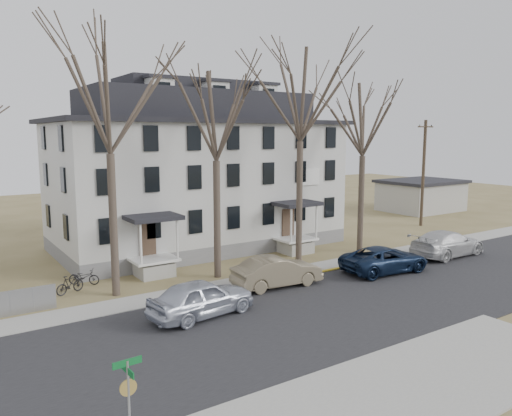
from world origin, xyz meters
TOP-DOWN VIEW (x-y plane):
  - ground at (0.00, 0.00)m, footprint 120.00×120.00m
  - main_road at (0.00, 2.00)m, footprint 120.00×10.00m
  - far_sidewalk at (0.00, 8.00)m, footprint 120.00×2.00m
  - near_sidewalk_left at (-8.00, -5.00)m, footprint 20.00×5.00m
  - yellow_curb at (5.00, 7.10)m, footprint 14.00×0.25m
  - boarding_house at (-2.00, 17.95)m, footprint 20.80×12.36m
  - distant_building at (26.00, 20.00)m, footprint 8.50×6.50m
  - tree_far_left at (-11.00, 9.80)m, footprint 8.40×8.40m
  - tree_mid_left at (-5.00, 9.80)m, footprint 7.80×7.80m
  - tree_center at (1.00, 9.80)m, footprint 9.00×9.00m
  - tree_mid_right at (6.50, 9.80)m, footprint 7.80×7.80m
  - utility_pole_far at (18.50, 14.00)m, footprint 2.00×0.28m
  - car_silver at (-8.74, 4.59)m, footprint 5.25×2.65m
  - car_tan at (-3.24, 6.32)m, footprint 5.12×2.12m
  - car_navy at (3.84, 5.09)m, footprint 5.78×3.11m
  - car_white at (10.42, 5.49)m, footprint 6.08×2.63m
  - bicycle_left at (-11.93, 12.42)m, footprint 1.72×1.43m
  - bicycle_right at (-12.95, 11.25)m, footprint 1.69×1.05m
  - street_sign at (-14.91, -3.37)m, footprint 0.77×0.77m

SIDE VIEW (x-z plane):
  - ground at x=0.00m, z-range 0.00..0.00m
  - main_road at x=0.00m, z-range -0.02..0.02m
  - far_sidewalk at x=0.00m, z-range -0.04..0.04m
  - near_sidewalk_left at x=-8.00m, z-range -0.04..0.04m
  - yellow_curb at x=5.00m, z-range -0.03..0.03m
  - bicycle_left at x=-11.93m, z-range 0.00..0.88m
  - bicycle_right at x=-12.95m, z-range 0.00..0.98m
  - car_navy at x=3.84m, z-range 0.00..1.54m
  - car_tan at x=-3.24m, z-range 0.00..1.65m
  - car_silver at x=-8.74m, z-range 0.00..1.72m
  - car_white at x=10.42m, z-range 0.00..1.74m
  - distant_building at x=26.00m, z-range 0.00..3.35m
  - street_sign at x=-14.91m, z-range 0.43..3.12m
  - utility_pole_far at x=18.50m, z-range 0.15..9.65m
  - boarding_house at x=-2.00m, z-range -0.65..11.40m
  - tree_mid_left at x=-5.00m, z-range 3.23..15.97m
  - tree_mid_right at x=6.50m, z-range 3.23..15.97m
  - tree_far_left at x=-11.00m, z-range 3.48..17.20m
  - tree_center at x=1.00m, z-range 3.73..18.43m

